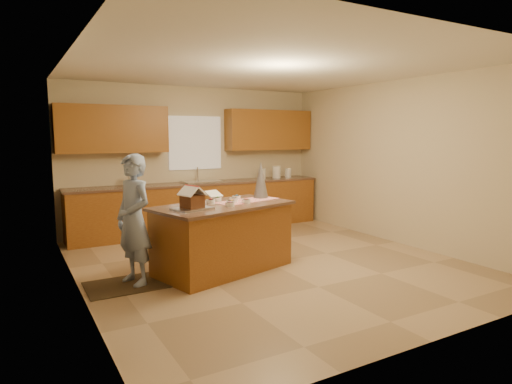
% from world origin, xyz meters
% --- Properties ---
extents(floor, '(5.50, 5.50, 0.00)m').
position_xyz_m(floor, '(0.00, 0.00, 0.00)').
color(floor, tan).
rests_on(floor, ground).
extents(ceiling, '(5.50, 5.50, 0.00)m').
position_xyz_m(ceiling, '(0.00, 0.00, 2.70)').
color(ceiling, silver).
rests_on(ceiling, floor).
extents(wall_back, '(5.50, 5.50, 0.00)m').
position_xyz_m(wall_back, '(0.00, 2.75, 1.35)').
color(wall_back, beige).
rests_on(wall_back, floor).
extents(wall_front, '(5.50, 5.50, 0.00)m').
position_xyz_m(wall_front, '(0.00, -2.75, 1.35)').
color(wall_front, beige).
rests_on(wall_front, floor).
extents(wall_left, '(5.50, 5.50, 0.00)m').
position_xyz_m(wall_left, '(-2.50, 0.00, 1.35)').
color(wall_left, beige).
rests_on(wall_left, floor).
extents(wall_right, '(5.50, 5.50, 0.00)m').
position_xyz_m(wall_right, '(2.50, 0.00, 1.35)').
color(wall_right, beige).
rests_on(wall_right, floor).
extents(stone_accent, '(0.00, 2.50, 2.50)m').
position_xyz_m(stone_accent, '(-2.48, -0.80, 1.25)').
color(stone_accent, gray).
rests_on(stone_accent, wall_left).
extents(window_curtain, '(1.05, 0.03, 1.00)m').
position_xyz_m(window_curtain, '(0.00, 2.72, 1.65)').
color(window_curtain, white).
rests_on(window_curtain, wall_back).
extents(back_counter_base, '(4.80, 0.60, 0.88)m').
position_xyz_m(back_counter_base, '(0.00, 2.45, 0.44)').
color(back_counter_base, '#92581E').
rests_on(back_counter_base, floor).
extents(back_counter_top, '(4.85, 0.63, 0.04)m').
position_xyz_m(back_counter_top, '(0.00, 2.45, 0.90)').
color(back_counter_top, brown).
rests_on(back_counter_top, back_counter_base).
extents(upper_cabinet_left, '(1.85, 0.35, 0.80)m').
position_xyz_m(upper_cabinet_left, '(-1.55, 2.57, 1.90)').
color(upper_cabinet_left, '#9D5721').
rests_on(upper_cabinet_left, wall_back).
extents(upper_cabinet_right, '(1.85, 0.35, 0.80)m').
position_xyz_m(upper_cabinet_right, '(1.55, 2.57, 1.90)').
color(upper_cabinet_right, '#9D5721').
rests_on(upper_cabinet_right, wall_back).
extents(sink, '(0.70, 0.45, 0.12)m').
position_xyz_m(sink, '(0.00, 2.45, 0.89)').
color(sink, silver).
rests_on(sink, back_counter_top).
extents(faucet, '(0.03, 0.03, 0.28)m').
position_xyz_m(faucet, '(0.00, 2.63, 1.06)').
color(faucet, silver).
rests_on(faucet, back_counter_top).
extents(island_base, '(1.92, 1.30, 0.86)m').
position_xyz_m(island_base, '(-0.70, 0.03, 0.43)').
color(island_base, '#92581E').
rests_on(island_base, floor).
extents(island_top, '(2.02, 1.40, 0.04)m').
position_xyz_m(island_top, '(-0.70, 0.03, 0.88)').
color(island_top, brown).
rests_on(island_top, island_base).
extents(table_runner, '(1.03, 0.59, 0.01)m').
position_xyz_m(table_runner, '(-0.28, 0.14, 0.90)').
color(table_runner, red).
rests_on(table_runner, island_top).
extents(baking_tray, '(0.52, 0.44, 0.02)m').
position_xyz_m(baking_tray, '(-1.20, -0.16, 0.91)').
color(baking_tray, silver).
rests_on(baking_tray, island_top).
extents(cookbook, '(0.25, 0.22, 0.09)m').
position_xyz_m(cookbook, '(-0.66, 0.42, 0.98)').
color(cookbook, white).
rests_on(cookbook, island_top).
extents(tinsel_tree, '(0.26, 0.26, 0.54)m').
position_xyz_m(tinsel_tree, '(0.02, 0.27, 1.16)').
color(tinsel_tree, '#B0AFBC').
rests_on(tinsel_tree, island_top).
extents(rug, '(1.07, 0.70, 0.01)m').
position_xyz_m(rug, '(-1.92, 0.06, 0.01)').
color(rug, black).
rests_on(rug, floor).
extents(boy, '(0.54, 0.66, 1.57)m').
position_xyz_m(boy, '(-1.87, 0.06, 0.80)').
color(boy, '#8EA4CA').
rests_on(boy, rug).
extents(canister_a, '(0.15, 0.15, 0.21)m').
position_xyz_m(canister_a, '(1.32, 2.45, 1.02)').
color(canister_a, white).
rests_on(canister_a, back_counter_top).
extents(canister_b, '(0.17, 0.17, 0.25)m').
position_xyz_m(canister_b, '(1.66, 2.45, 1.04)').
color(canister_b, white).
rests_on(canister_b, back_counter_top).
extents(canister_c, '(0.13, 0.13, 0.19)m').
position_xyz_m(canister_c, '(1.95, 2.45, 1.01)').
color(canister_c, white).
rests_on(canister_c, back_counter_top).
extents(paper_towel, '(0.10, 0.10, 0.23)m').
position_xyz_m(paper_towel, '(-1.29, 2.45, 1.03)').
color(paper_towel, white).
rests_on(paper_towel, back_counter_top).
extents(gingerbread_house, '(0.33, 0.33, 0.27)m').
position_xyz_m(gingerbread_house, '(-1.20, -0.16, 1.02)').
color(gingerbread_house, '#563016').
rests_on(gingerbread_house, baking_tray).
extents(candy_bowls, '(0.76, 0.62, 0.05)m').
position_xyz_m(candy_bowls, '(-0.62, 0.11, 0.92)').
color(candy_bowls, '#C33C22').
rests_on(candy_bowls, island_top).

